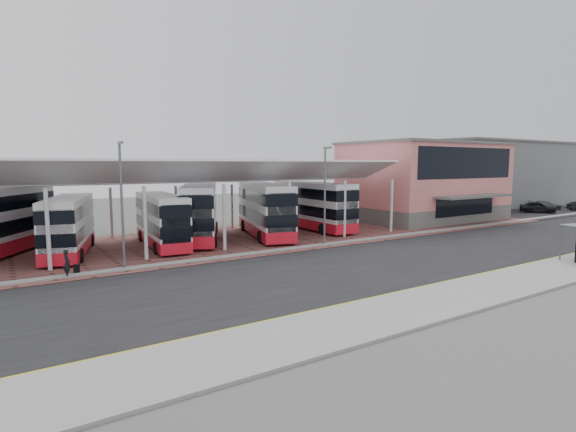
# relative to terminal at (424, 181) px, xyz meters

# --- Properties ---
(ground) EXTENTS (140.00, 140.00, 0.00)m
(ground) POSITION_rel_terminal_xyz_m (-23.00, -13.92, -4.66)
(ground) COLOR #4C4E49
(road) EXTENTS (120.00, 14.00, 0.02)m
(road) POSITION_rel_terminal_xyz_m (-23.00, -14.92, -4.65)
(road) COLOR black
(road) RESTS_ON ground
(forecourt) EXTENTS (72.00, 16.00, 0.06)m
(forecourt) POSITION_rel_terminal_xyz_m (-21.00, -0.92, -4.63)
(forecourt) COLOR brown
(forecourt) RESTS_ON ground
(sidewalk) EXTENTS (120.00, 4.00, 0.14)m
(sidewalk) POSITION_rel_terminal_xyz_m (-23.00, -22.92, -4.59)
(sidewalk) COLOR gray
(sidewalk) RESTS_ON ground
(north_kerb) EXTENTS (120.00, 0.80, 0.14)m
(north_kerb) POSITION_rel_terminal_xyz_m (-23.00, -7.72, -4.59)
(north_kerb) COLOR gray
(north_kerb) RESTS_ON ground
(carpark_surface) EXTENTS (22.00, 10.00, 0.08)m
(carpark_surface) POSITION_rel_terminal_xyz_m (21.00, -3.92, -4.62)
(carpark_surface) COLOR black
(carpark_surface) RESTS_ON ground
(yellow_line_near) EXTENTS (120.00, 0.12, 0.01)m
(yellow_line_near) POSITION_rel_terminal_xyz_m (-23.00, -20.92, -4.63)
(yellow_line_near) COLOR #BEB20D
(yellow_line_near) RESTS_ON road
(yellow_line_far) EXTENTS (120.00, 0.12, 0.01)m
(yellow_line_far) POSITION_rel_terminal_xyz_m (-23.00, -20.62, -4.63)
(yellow_line_far) COLOR #BEB20D
(yellow_line_far) RESTS_ON road
(canopy) EXTENTS (37.00, 11.63, 7.07)m
(canopy) POSITION_rel_terminal_xyz_m (-29.00, 0.01, 1.14)
(canopy) COLOR silver
(canopy) RESTS_ON ground
(terminal) EXTENTS (18.40, 14.40, 9.25)m
(terminal) POSITION_rel_terminal_xyz_m (0.00, 0.00, 0.00)
(terminal) COLOR #5C5A58
(terminal) RESTS_ON ground
(warehouse) EXTENTS (30.50, 20.50, 10.25)m
(warehouse) POSITION_rel_terminal_xyz_m (25.00, 10.08, 0.50)
(warehouse) COLOR #5D6061
(warehouse) RESTS_ON ground
(lamp_west) EXTENTS (0.16, 0.90, 8.07)m
(lamp_west) POSITION_rel_terminal_xyz_m (-37.00, -7.65, -0.30)
(lamp_west) COLOR slate
(lamp_west) RESTS_ON ground
(lamp_east) EXTENTS (0.16, 0.90, 8.07)m
(lamp_east) POSITION_rel_terminal_xyz_m (-21.00, -7.65, -0.30)
(lamp_east) COLOR slate
(lamp_east) RESTS_ON ground
(bus_1) EXTENTS (5.04, 10.49, 4.22)m
(bus_1) POSITION_rel_terminal_xyz_m (-39.23, -0.47, -2.50)
(bus_1) COLOR silver
(bus_1) RESTS_ON forecourt
(bus_2) EXTENTS (3.30, 10.32, 4.18)m
(bus_2) POSITION_rel_terminal_xyz_m (-32.46, -0.86, -2.52)
(bus_2) COLOR silver
(bus_2) RESTS_ON forecourt
(bus_3) EXTENTS (7.37, 11.80, 4.84)m
(bus_3) POSITION_rel_terminal_xyz_m (-28.66, 0.34, -2.19)
(bus_3) COLOR silver
(bus_3) RESTS_ON forecourt
(bus_4) EXTENTS (5.86, 11.96, 4.81)m
(bus_4) POSITION_rel_terminal_xyz_m (-22.85, -1.00, -2.21)
(bus_4) COLOR silver
(bus_4) RESTS_ON forecourt
(bus_5) EXTENTS (3.24, 11.68, 4.77)m
(bus_5) POSITION_rel_terminal_xyz_m (-16.46, 0.27, -2.23)
(bus_5) COLOR silver
(bus_5) RESTS_ON forecourt
(pedestrian) EXTENTS (0.47, 0.65, 1.66)m
(pedestrian) POSITION_rel_terminal_xyz_m (-40.31, -7.90, -3.77)
(pedestrian) COLOR black
(pedestrian) RESTS_ON forecourt
(suitcase) EXTENTS (0.34, 0.24, 0.59)m
(suitcase) POSITION_rel_terminal_xyz_m (-39.74, -7.31, -4.31)
(suitcase) COLOR black
(suitcase) RESTS_ON forecourt
(carpark_car_a) EXTENTS (3.95, 4.71, 1.52)m
(carpark_car_a) POSITION_rel_terminal_xyz_m (18.29, -4.25, -3.82)
(carpark_car_a) COLOR black
(carpark_car_a) RESTS_ON carpark_surface
(carpark_car_b) EXTENTS (4.53, 3.93, 1.25)m
(carpark_car_b) POSITION_rel_terminal_xyz_m (23.51, -2.57, -3.95)
(carpark_car_b) COLOR #474A4F
(carpark_car_b) RESTS_ON carpark_surface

